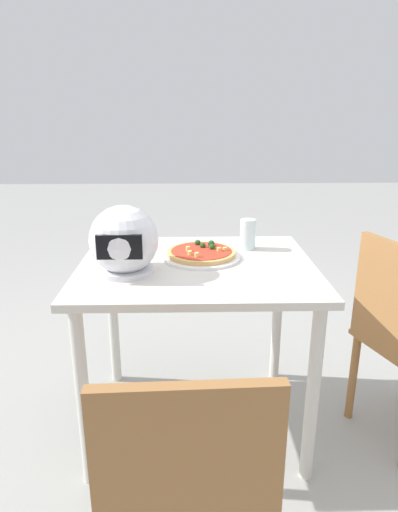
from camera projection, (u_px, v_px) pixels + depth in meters
name	position (u px, v px, depth m)	size (l,w,h in m)	color
ground_plane	(197.00, 420.00, 2.09)	(14.00, 14.00, 0.00)	#9E9E99
dining_table	(197.00, 288.00, 1.88)	(0.97, 0.81, 0.77)	beige
pizza_plate	(201.00, 256.00, 1.91)	(0.34, 0.34, 0.01)	white
pizza	(202.00, 252.00, 1.91)	(0.29, 0.29, 0.05)	tan
motorcycle_helmet	(124.00, 241.00, 1.70)	(0.27, 0.27, 0.27)	silver
drinking_glass	(248.00, 234.00, 2.01)	(0.07, 0.07, 0.14)	silver
chair_far	(187.00, 507.00, 1.03)	(0.42, 0.42, 0.90)	#996638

